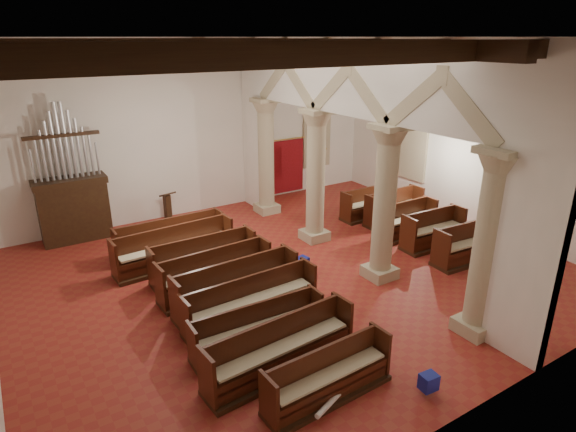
# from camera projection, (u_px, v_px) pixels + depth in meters

# --- Properties ---
(floor) EXTENTS (14.00, 14.00, 0.00)m
(floor) POSITION_uv_depth(u_px,v_px,m) (292.00, 272.00, 13.10)
(floor) COLOR maroon
(floor) RESTS_ON ground
(ceiling) EXTENTS (14.00, 14.00, 0.00)m
(ceiling) POSITION_uv_depth(u_px,v_px,m) (293.00, 37.00, 11.00)
(ceiling) COLOR black
(ceiling) RESTS_ON wall_back
(wall_back) EXTENTS (14.00, 0.02, 6.00)m
(wall_back) POSITION_uv_depth(u_px,v_px,m) (200.00, 128.00, 16.80)
(wall_back) COLOR silver
(wall_back) RESTS_ON floor
(wall_front) EXTENTS (14.00, 0.02, 6.00)m
(wall_front) POSITION_uv_depth(u_px,v_px,m) (506.00, 248.00, 7.30)
(wall_front) COLOR silver
(wall_front) RESTS_ON floor
(wall_right) EXTENTS (0.02, 12.00, 6.00)m
(wall_right) POSITION_uv_depth(u_px,v_px,m) (474.00, 136.00, 15.55)
(wall_right) COLOR silver
(wall_right) RESTS_ON floor
(ceiling_beams) EXTENTS (13.80, 11.80, 0.30)m
(ceiling_beams) POSITION_uv_depth(u_px,v_px,m) (293.00, 45.00, 11.06)
(ceiling_beams) COLOR #30200F
(ceiling_beams) RESTS_ON wall_back
(arcade) EXTENTS (0.90, 11.90, 6.00)m
(arcade) POSITION_uv_depth(u_px,v_px,m) (349.00, 135.00, 12.75)
(arcade) COLOR tan
(arcade) RESTS_ON floor
(window_right_a) EXTENTS (0.03, 1.00, 2.20)m
(window_right_a) POSITION_uv_depth(u_px,v_px,m) (512.00, 170.00, 14.63)
(window_right_a) COLOR #2C6452
(window_right_a) RESTS_ON wall_right
(window_right_b) EXTENTS (0.03, 1.00, 2.20)m
(window_right_b) POSITION_uv_depth(u_px,v_px,m) (414.00, 146.00, 17.80)
(window_right_b) COLOR #2C6452
(window_right_b) RESTS_ON wall_right
(window_back) EXTENTS (1.00, 0.03, 2.20)m
(window_back) POSITION_uv_depth(u_px,v_px,m) (316.00, 136.00, 19.57)
(window_back) COLOR #2C6452
(window_back) RESTS_ON wall_back
(pipe_organ) EXTENTS (2.10, 0.85, 4.40)m
(pipe_organ) POSITION_uv_depth(u_px,v_px,m) (72.00, 198.00, 14.73)
(pipe_organ) COLOR #30200F
(pipe_organ) RESTS_ON floor
(lectern) EXTENTS (0.52, 0.54, 1.13)m
(lectern) POSITION_uv_depth(u_px,v_px,m) (168.00, 210.00, 16.39)
(lectern) COLOR #3C2913
(lectern) RESTS_ON floor
(dossal_curtain) EXTENTS (1.80, 0.07, 2.17)m
(dossal_curtain) POSITION_uv_depth(u_px,v_px,m) (286.00, 166.00, 19.13)
(dossal_curtain) COLOR maroon
(dossal_curtain) RESTS_ON floor
(processional_banner) EXTENTS (0.52, 0.67, 2.34)m
(processional_banner) POSITION_uv_depth(u_px,v_px,m) (319.00, 186.00, 17.91)
(processional_banner) COLOR #30200F
(processional_banner) RESTS_ON floor
(hymnal_box_a) EXTENTS (0.32, 0.27, 0.30)m
(hymnal_box_a) POSITION_uv_depth(u_px,v_px,m) (429.00, 382.00, 8.55)
(hymnal_box_a) COLOR navy
(hymnal_box_a) RESTS_ON floor
(hymnal_box_b) EXTENTS (0.34, 0.28, 0.33)m
(hymnal_box_b) POSITION_uv_depth(u_px,v_px,m) (301.00, 317.00, 10.49)
(hymnal_box_b) COLOR navy
(hymnal_box_b) RESTS_ON floor
(hymnal_box_c) EXTENTS (0.39, 0.34, 0.35)m
(hymnal_box_c) POSITION_uv_depth(u_px,v_px,m) (302.00, 264.00, 12.95)
(hymnal_box_c) COLOR navy
(hymnal_box_c) RESTS_ON floor
(tube_heater_a) EXTENTS (0.95, 0.44, 0.10)m
(tube_heater_a) POSITION_uv_depth(u_px,v_px,m) (333.00, 400.00, 8.25)
(tube_heater_a) COLOR silver
(tube_heater_a) RESTS_ON floor
(tube_heater_b) EXTENTS (1.03, 0.22, 0.10)m
(tube_heater_b) POSITION_uv_depth(u_px,v_px,m) (353.00, 374.00, 8.88)
(tube_heater_b) COLOR white
(tube_heater_b) RESTS_ON floor
(nave_pew_0) EXTENTS (2.54, 0.73, 0.96)m
(nave_pew_0) POSITION_uv_depth(u_px,v_px,m) (328.00, 382.00, 8.44)
(nave_pew_0) COLOR #30200F
(nave_pew_0) RESTS_ON floor
(nave_pew_1) EXTENTS (3.19, 0.93, 1.07)m
(nave_pew_1) POSITION_uv_depth(u_px,v_px,m) (281.00, 356.00, 9.09)
(nave_pew_1) COLOR #30200F
(nave_pew_1) RESTS_ON floor
(nave_pew_2) EXTENTS (2.86, 0.72, 0.96)m
(nave_pew_2) POSITION_uv_depth(u_px,v_px,m) (259.00, 334.00, 9.81)
(nave_pew_2) COLOR #30200F
(nave_pew_2) RESTS_ON floor
(nave_pew_3) EXTENTS (3.21, 0.81, 1.04)m
(nave_pew_3) POSITION_uv_depth(u_px,v_px,m) (252.00, 307.00, 10.73)
(nave_pew_3) COLOR #30200F
(nave_pew_3) RESTS_ON floor
(nave_pew_4) EXTENTS (3.09, 0.89, 1.15)m
(nave_pew_4) POSITION_uv_depth(u_px,v_px,m) (237.00, 293.00, 11.25)
(nave_pew_4) COLOR #30200F
(nave_pew_4) RESTS_ON floor
(nave_pew_5) EXTENTS (2.93, 0.89, 1.12)m
(nave_pew_5) POSITION_uv_depth(u_px,v_px,m) (216.00, 279.00, 11.91)
(nave_pew_5) COLOR #30200F
(nave_pew_5) RESTS_ON floor
(nave_pew_6) EXTENTS (2.83, 0.74, 1.10)m
(nave_pew_6) POSITION_uv_depth(u_px,v_px,m) (204.00, 264.00, 12.70)
(nave_pew_6) COLOR #30200F
(nave_pew_6) RESTS_ON floor
(nave_pew_7) EXTENTS (3.41, 0.93, 1.12)m
(nave_pew_7) POSITION_uv_depth(u_px,v_px,m) (175.00, 253.00, 13.35)
(nave_pew_7) COLOR #30200F
(nave_pew_7) RESTS_ON floor
(nave_pew_8) EXTENTS (3.23, 0.76, 1.03)m
(nave_pew_8) POSITION_uv_depth(u_px,v_px,m) (171.00, 242.00, 14.16)
(nave_pew_8) COLOR #30200F
(nave_pew_8) RESTS_ON floor
(aisle_pew_0) EXTENTS (2.25, 0.89, 1.12)m
(aisle_pew_0) POSITION_uv_depth(u_px,v_px,m) (468.00, 249.00, 13.56)
(aisle_pew_0) COLOR #30200F
(aisle_pew_0) RESTS_ON floor
(aisle_pew_1) EXTENTS (2.12, 0.86, 1.13)m
(aisle_pew_1) POSITION_uv_depth(u_px,v_px,m) (433.00, 235.00, 14.55)
(aisle_pew_1) COLOR #30200F
(aisle_pew_1) RESTS_ON floor
(aisle_pew_2) EXTENTS (2.25, 0.76, 1.10)m
(aisle_pew_2) POSITION_uv_depth(u_px,v_px,m) (405.00, 225.00, 15.31)
(aisle_pew_2) COLOR #30200F
(aisle_pew_2) RESTS_ON floor
(aisle_pew_3) EXTENTS (2.22, 0.83, 1.14)m
(aisle_pew_3) POSITION_uv_depth(u_px,v_px,m) (394.00, 213.00, 16.38)
(aisle_pew_3) COLOR #30200F
(aisle_pew_3) RESTS_ON floor
(aisle_pew_4) EXTENTS (2.08, 0.71, 1.06)m
(aisle_pew_4) POSITION_uv_depth(u_px,v_px,m) (368.00, 208.00, 16.92)
(aisle_pew_4) COLOR #30200F
(aisle_pew_4) RESTS_ON floor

